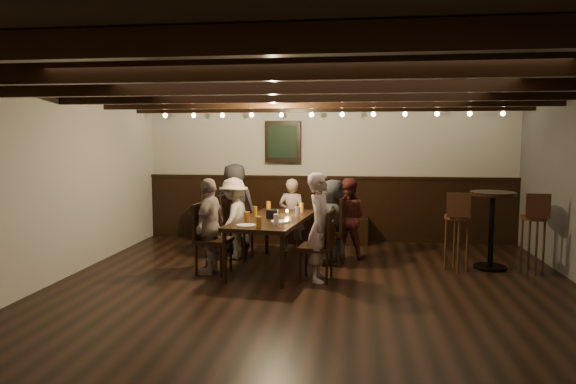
# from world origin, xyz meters

# --- Properties ---
(room) EXTENTS (7.00, 7.00, 7.00)m
(room) POSITION_xyz_m (-0.29, 2.21, 1.07)
(room) COLOR black
(room) RESTS_ON ground
(dining_table) EXTENTS (1.08, 1.98, 0.71)m
(dining_table) POSITION_xyz_m (-0.64, 1.33, 0.65)
(dining_table) COLOR black
(dining_table) RESTS_ON floor
(chair_left_near) EXTENTS (0.49, 0.49, 0.96)m
(chair_left_near) POSITION_xyz_m (-1.30, 1.86, 0.29)
(chair_left_near) COLOR black
(chair_left_near) RESTS_ON floor
(chair_left_far) EXTENTS (0.48, 0.48, 0.94)m
(chair_left_far) POSITION_xyz_m (-1.41, 0.97, 0.29)
(chair_left_far) COLOR black
(chair_left_far) RESTS_ON floor
(chair_right_near) EXTENTS (0.49, 0.49, 0.97)m
(chair_right_near) POSITION_xyz_m (0.13, 1.68, 0.30)
(chair_right_near) COLOR black
(chair_right_near) RESTS_ON floor
(chair_right_far) EXTENTS (0.46, 0.46, 0.91)m
(chair_right_far) POSITION_xyz_m (0.01, 0.79, 0.28)
(chair_right_far) COLOR black
(chair_right_far) RESTS_ON floor
(person_bench_left) EXTENTS (0.74, 0.53, 1.41)m
(person_bench_left) POSITION_xyz_m (-1.42, 2.33, 0.70)
(person_bench_left) COLOR #242426
(person_bench_left) RESTS_ON floor
(person_bench_centre) EXTENTS (0.46, 0.33, 1.18)m
(person_bench_centre) POSITION_xyz_m (-0.51, 2.37, 0.59)
(person_bench_centre) COLOR gray
(person_bench_centre) RESTS_ON floor
(person_bench_right) EXTENTS (0.64, 0.53, 1.21)m
(person_bench_right) POSITION_xyz_m (0.36, 2.11, 0.61)
(person_bench_right) COLOR #58251E
(person_bench_right) RESTS_ON floor
(person_left_near) EXTENTS (0.55, 0.84, 1.22)m
(person_left_near) POSITION_xyz_m (-1.33, 1.87, 0.61)
(person_left_near) COLOR #B5AC99
(person_left_near) RESTS_ON floor
(person_left_far) EXTENTS (0.40, 0.78, 1.28)m
(person_left_far) POSITION_xyz_m (-1.44, 0.97, 0.64)
(person_left_far) COLOR gray
(person_left_far) RESTS_ON floor
(person_right_near) EXTENTS (0.46, 0.64, 1.22)m
(person_right_near) POSITION_xyz_m (0.16, 1.68, 0.61)
(person_right_near) COLOR #27272A
(person_right_near) RESTS_ON floor
(person_right_far) EXTENTS (0.39, 0.54, 1.38)m
(person_right_far) POSITION_xyz_m (0.05, 0.79, 0.69)
(person_right_far) COLOR #B29E97
(person_right_far) RESTS_ON floor
(pint_a) EXTENTS (0.07, 0.07, 0.14)m
(pint_a) POSITION_xyz_m (-0.83, 2.06, 0.78)
(pint_a) COLOR #BF7219
(pint_a) RESTS_ON dining_table
(pint_b) EXTENTS (0.07, 0.07, 0.14)m
(pint_b) POSITION_xyz_m (-0.31, 1.94, 0.78)
(pint_b) COLOR #BF7219
(pint_b) RESTS_ON dining_table
(pint_c) EXTENTS (0.07, 0.07, 0.14)m
(pint_c) POSITION_xyz_m (-0.93, 1.46, 0.78)
(pint_c) COLOR #BF7219
(pint_c) RESTS_ON dining_table
(pint_d) EXTENTS (0.07, 0.07, 0.14)m
(pint_d) POSITION_xyz_m (-0.32, 1.49, 0.78)
(pint_d) COLOR silver
(pint_d) RESTS_ON dining_table
(pint_e) EXTENTS (0.07, 0.07, 0.14)m
(pint_e) POSITION_xyz_m (-0.92, 0.91, 0.78)
(pint_e) COLOR #BF7219
(pint_e) RESTS_ON dining_table
(pint_f) EXTENTS (0.07, 0.07, 0.14)m
(pint_f) POSITION_xyz_m (-0.51, 0.76, 0.78)
(pint_f) COLOR silver
(pint_f) RESTS_ON dining_table
(pint_g) EXTENTS (0.07, 0.07, 0.14)m
(pint_g) POSITION_xyz_m (-0.69, 0.53, 0.78)
(pint_g) COLOR #BF7219
(pint_g) RESTS_ON dining_table
(plate_near) EXTENTS (0.24, 0.24, 0.01)m
(plate_near) POSITION_xyz_m (-0.88, 0.65, 0.72)
(plate_near) COLOR white
(plate_near) RESTS_ON dining_table
(plate_far) EXTENTS (0.24, 0.24, 0.01)m
(plate_far) POSITION_xyz_m (-0.50, 1.01, 0.72)
(plate_far) COLOR white
(plate_far) RESTS_ON dining_table
(condiment_caddy) EXTENTS (0.15, 0.10, 0.12)m
(condiment_caddy) POSITION_xyz_m (-0.65, 1.28, 0.77)
(condiment_caddy) COLOR black
(condiment_caddy) RESTS_ON dining_table
(candle) EXTENTS (0.05, 0.05, 0.05)m
(candle) POSITION_xyz_m (-0.49, 1.61, 0.73)
(candle) COLOR beige
(candle) RESTS_ON dining_table
(high_top_table) EXTENTS (0.61, 0.61, 1.08)m
(high_top_table) POSITION_xyz_m (2.35, 1.71, 0.71)
(high_top_table) COLOR black
(high_top_table) RESTS_ON floor
(bar_stool_left) EXTENTS (0.35, 0.37, 1.09)m
(bar_stool_left) POSITION_xyz_m (1.85, 1.50, 0.41)
(bar_stool_left) COLOR #331D10
(bar_stool_left) RESTS_ON floor
(bar_stool_right) EXTENTS (0.34, 0.36, 1.09)m
(bar_stool_right) POSITION_xyz_m (2.85, 1.55, 0.41)
(bar_stool_right) COLOR #331D10
(bar_stool_right) RESTS_ON floor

